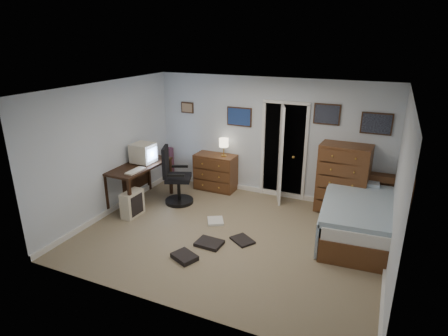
# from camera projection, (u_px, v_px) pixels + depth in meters

# --- Properties ---
(floor) EXTENTS (5.00, 4.00, 0.02)m
(floor) POSITION_uv_depth(u_px,v_px,m) (230.00, 235.00, 6.50)
(floor) COLOR gray
(floor) RESTS_ON ground
(computer_desk) EXTENTS (0.71, 1.46, 0.83)m
(computer_desk) POSITION_uv_depth(u_px,v_px,m) (135.00, 173.00, 7.57)
(computer_desk) COLOR black
(computer_desk) RESTS_ON floor
(crt_monitor) EXTENTS (0.44, 0.41, 0.40)m
(crt_monitor) POSITION_uv_depth(u_px,v_px,m) (143.00, 153.00, 7.52)
(crt_monitor) COLOR beige
(crt_monitor) RESTS_ON computer_desk
(keyboard) EXTENTS (0.18, 0.45, 0.03)m
(keyboard) POSITION_uv_depth(u_px,v_px,m) (135.00, 171.00, 7.09)
(keyboard) COLOR beige
(keyboard) RESTS_ON computer_desk
(pc_tower) EXTENTS (0.24, 0.47, 0.50)m
(pc_tower) POSITION_uv_depth(u_px,v_px,m) (132.00, 204.00, 7.11)
(pc_tower) COLOR beige
(pc_tower) RESTS_ON floor
(office_chair) EXTENTS (0.76, 0.76, 1.20)m
(office_chair) POSITION_uv_depth(u_px,v_px,m) (175.00, 182.00, 7.60)
(office_chair) COLOR black
(office_chair) RESTS_ON floor
(media_stack) EXTENTS (0.17, 0.17, 0.82)m
(media_stack) POSITION_uv_depth(u_px,v_px,m) (169.00, 165.00, 8.78)
(media_stack) COLOR maroon
(media_stack) RESTS_ON floor
(low_dresser) EXTENTS (0.91, 0.47, 0.80)m
(low_dresser) POSITION_uv_depth(u_px,v_px,m) (216.00, 172.00, 8.31)
(low_dresser) COLOR brown
(low_dresser) RESTS_ON floor
(table_lamp) EXTENTS (0.20, 0.20, 0.39)m
(table_lamp) POSITION_uv_depth(u_px,v_px,m) (224.00, 143.00, 8.01)
(table_lamp) COLOR gold
(table_lamp) RESTS_ON low_dresser
(doorway) EXTENTS (0.96, 1.12, 2.05)m
(doorway) POSITION_uv_depth(u_px,v_px,m) (287.00, 148.00, 7.98)
(doorway) COLOR black
(doorway) RESTS_ON floor
(tall_dresser) EXTENTS (0.96, 0.60, 1.36)m
(tall_dresser) POSITION_uv_depth(u_px,v_px,m) (343.00, 179.00, 7.16)
(tall_dresser) COLOR brown
(tall_dresser) RESTS_ON floor
(headboard_bookcase) EXTENTS (0.92, 0.25, 0.82)m
(headboard_bookcase) POSITION_uv_depth(u_px,v_px,m) (385.00, 195.00, 7.04)
(headboard_bookcase) COLOR brown
(headboard_bookcase) RESTS_ON floor
(bed) EXTENTS (1.32, 2.27, 0.72)m
(bed) POSITION_uv_depth(u_px,v_px,m) (358.00, 217.00, 6.40)
(bed) COLOR brown
(bed) RESTS_ON floor
(wall_posters) EXTENTS (4.38, 0.04, 0.60)m
(wall_posters) POSITION_uv_depth(u_px,v_px,m) (297.00, 117.00, 7.39)
(wall_posters) COLOR #331E11
(wall_posters) RESTS_ON floor
(floor_clutter) EXTENTS (1.15, 1.71, 0.08)m
(floor_clutter) POSITION_uv_depth(u_px,v_px,m) (208.00, 242.00, 6.20)
(floor_clutter) COLOR black
(floor_clutter) RESTS_ON floor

